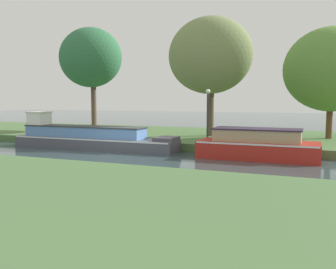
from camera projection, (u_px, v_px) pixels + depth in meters
ground_plane at (118, 155)px, 16.57m from camera, size 120.00×120.00×0.00m
riverbank_far at (172, 136)px, 23.02m from camera, size 72.00×10.00×0.40m
slate_barge at (89, 138)px, 18.51m from camera, size 9.05×1.54×1.89m
red_narrowboat at (257, 145)px, 15.34m from camera, size 5.04×1.82×1.32m
willow_tree_left at (90, 58)px, 24.38m from camera, size 4.44×3.69×7.02m
willow_tree_centre at (210, 56)px, 20.57m from camera, size 4.92×3.47×6.89m
willow_tree_right at (332, 69)px, 19.04m from camera, size 5.03×4.39×6.00m
lamp_post at (208, 108)px, 18.78m from camera, size 0.24×0.24×2.69m
mooring_post_near at (130, 133)px, 19.38m from camera, size 0.20×0.20×0.64m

